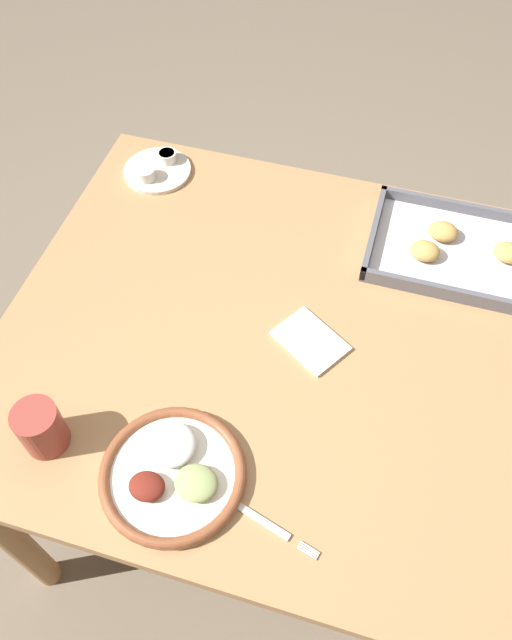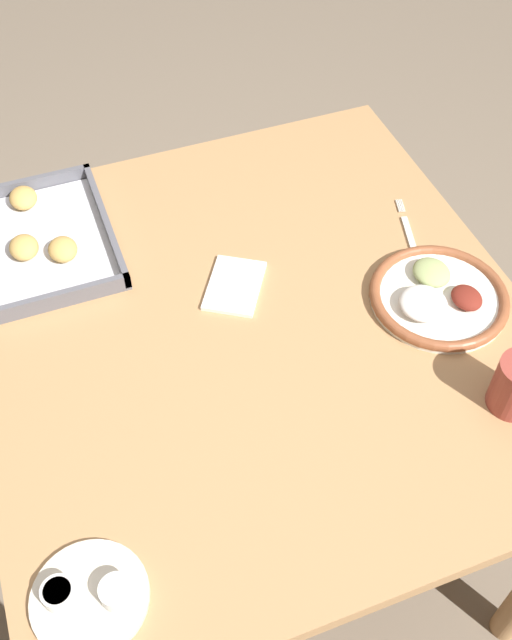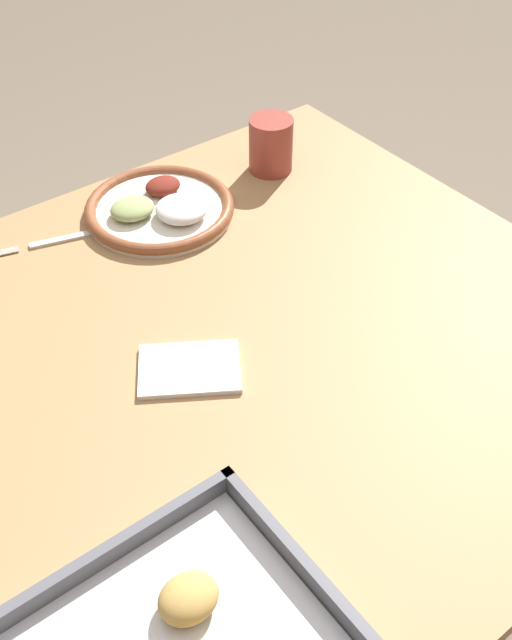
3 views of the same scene
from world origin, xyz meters
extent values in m
plane|color=#7A6B59|center=(0.00, 0.00, 0.00)|extent=(8.00, 8.00, 0.00)
cube|color=#AD7F51|center=(0.00, 0.00, 0.73)|extent=(1.04, 0.97, 0.03)
cylinder|color=#AD7F51|center=(0.47, -0.43, 0.36)|extent=(0.06, 0.06, 0.72)
cylinder|color=#AD7F51|center=(0.47, 0.43, 0.36)|extent=(0.06, 0.06, 0.72)
cylinder|color=white|center=(-0.07, -0.33, 0.75)|extent=(0.25, 0.25, 0.01)
torus|color=brown|center=(-0.07, -0.33, 0.76)|extent=(0.25, 0.25, 0.02)
ellipsoid|color=white|center=(-0.09, -0.29, 0.77)|extent=(0.09, 0.09, 0.03)
ellipsoid|color=maroon|center=(-0.10, -0.37, 0.77)|extent=(0.06, 0.05, 0.02)
ellipsoid|color=#9EAD6B|center=(-0.02, -0.34, 0.77)|extent=(0.07, 0.07, 0.03)
cube|color=silver|center=(0.08, -0.36, 0.75)|extent=(0.14, 0.05, 0.00)
cylinder|color=silver|center=(0.18, -0.39, 0.75)|extent=(0.03, 0.01, 0.00)
cylinder|color=silver|center=(0.18, -0.39, 0.75)|extent=(0.03, 0.01, 0.00)
cylinder|color=silver|center=(0.18, -0.39, 0.75)|extent=(0.03, 0.01, 0.00)
cylinder|color=silver|center=(0.18, -0.38, 0.75)|extent=(0.03, 0.01, 0.00)
cylinder|color=beige|center=(-0.38, 0.37, 0.75)|extent=(0.16, 0.16, 0.01)
cylinder|color=silver|center=(-0.36, 0.41, 0.77)|extent=(0.05, 0.05, 0.02)
cylinder|color=#C67F23|center=(-0.36, 0.41, 0.78)|extent=(0.04, 0.04, 0.01)
cylinder|color=silver|center=(-0.39, 0.34, 0.77)|extent=(0.05, 0.05, 0.03)
cylinder|color=#593319|center=(-0.39, 0.34, 0.78)|extent=(0.04, 0.04, 0.01)
cube|color=#595960|center=(0.32, 0.31, 0.75)|extent=(0.34, 0.26, 0.01)
cube|color=silver|center=(0.32, 0.31, 0.75)|extent=(0.31, 0.24, 0.00)
cube|color=#595960|center=(0.32, 0.18, 0.77)|extent=(0.34, 0.01, 0.03)
cube|color=#595960|center=(0.16, 0.31, 0.77)|extent=(0.01, 0.26, 0.03)
cube|color=#595960|center=(0.49, 0.31, 0.77)|extent=(0.01, 0.26, 0.03)
ellipsoid|color=tan|center=(0.30, 0.34, 0.77)|extent=(0.06, 0.05, 0.04)
ellipsoid|color=tan|center=(0.44, 0.33, 0.77)|extent=(0.05, 0.04, 0.03)
ellipsoid|color=tan|center=(0.27, 0.28, 0.77)|extent=(0.06, 0.05, 0.03)
ellipsoid|color=tan|center=(0.44, 0.32, 0.77)|extent=(0.06, 0.05, 0.04)
cube|color=white|center=(0.09, 0.00, 0.75)|extent=(0.16, 0.15, 0.01)
camera|label=1|loc=(0.18, -0.67, 1.76)|focal=35.00mm
camera|label=2|loc=(-0.79, 0.29, 1.76)|focal=42.00mm
camera|label=3|loc=(0.43, 0.60, 1.47)|focal=42.00mm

